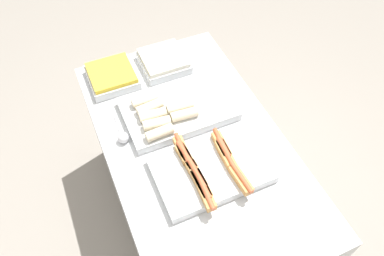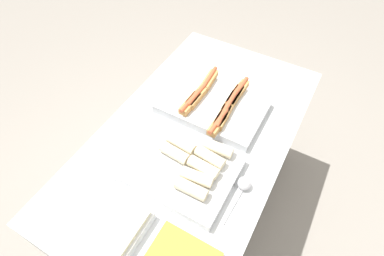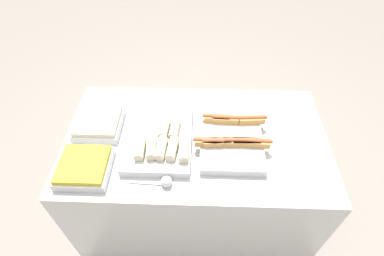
% 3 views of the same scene
% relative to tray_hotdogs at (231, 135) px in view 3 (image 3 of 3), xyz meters
% --- Properties ---
extents(ground_plane, '(12.00, 12.00, 0.00)m').
position_rel_tray_hotdogs_xyz_m(ground_plane, '(-0.19, 0.00, -0.90)').
color(ground_plane, gray).
extents(counter, '(1.49, 0.85, 0.86)m').
position_rel_tray_hotdogs_xyz_m(counter, '(-0.19, 0.00, -0.47)').
color(counter, silver).
rests_on(counter, ground_plane).
extents(tray_hotdogs, '(0.42, 0.52, 0.10)m').
position_rel_tray_hotdogs_xyz_m(tray_hotdogs, '(0.00, 0.00, 0.00)').
color(tray_hotdogs, silver).
rests_on(tray_hotdogs, counter).
extents(tray_wraps, '(0.36, 0.56, 0.10)m').
position_rel_tray_hotdogs_xyz_m(tray_wraps, '(-0.39, -0.02, -0.00)').
color(tray_wraps, silver).
rests_on(tray_wraps, counter).
extents(tray_side_front, '(0.26, 0.26, 0.07)m').
position_rel_tray_hotdogs_xyz_m(tray_side_front, '(-0.76, -0.24, 0.00)').
color(tray_side_front, silver).
rests_on(tray_side_front, counter).
extents(tray_side_back, '(0.26, 0.26, 0.07)m').
position_rel_tray_hotdogs_xyz_m(tray_side_back, '(-0.76, 0.06, 0.00)').
color(tray_side_back, silver).
rests_on(tray_side_back, counter).
extents(serving_spoon_near, '(0.22, 0.06, 0.06)m').
position_rel_tray_hotdogs_xyz_m(serving_spoon_near, '(-0.34, -0.31, -0.01)').
color(serving_spoon_near, silver).
rests_on(serving_spoon_near, counter).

